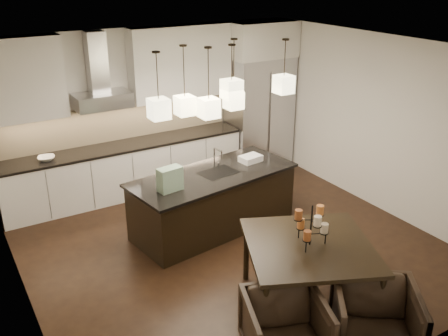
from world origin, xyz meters
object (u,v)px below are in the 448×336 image
island_body (213,202)px  refrigerator (259,113)px  armchair_left (285,331)px  armchair_right (375,322)px  dining_table (307,275)px

island_body → refrigerator: bearing=33.0°
refrigerator → armchair_left: size_ratio=2.64×
island_body → armchair_right: size_ratio=2.85×
armchair_left → armchair_right: size_ratio=0.95×
armchair_left → armchair_right: armchair_right is taller
dining_table → armchair_right: size_ratio=1.63×
island_body → dining_table: (-0.01, -2.20, -0.01)m
island_body → armchair_left: bearing=-113.3°
dining_table → armchair_left: bearing=-118.6°
island_body → armchair_right: 3.17m
refrigerator → island_body: bearing=-139.1°
refrigerator → dining_table: (-2.04, -3.97, -0.66)m
island_body → dining_table: island_body is taller
armchair_left → refrigerator: bearing=78.4°
dining_table → refrigerator: bearing=87.0°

